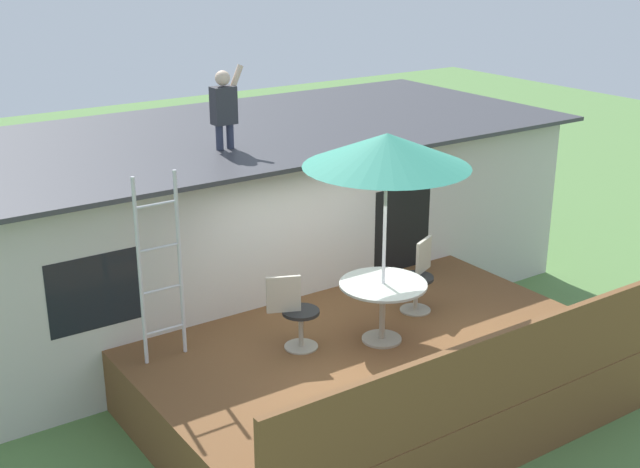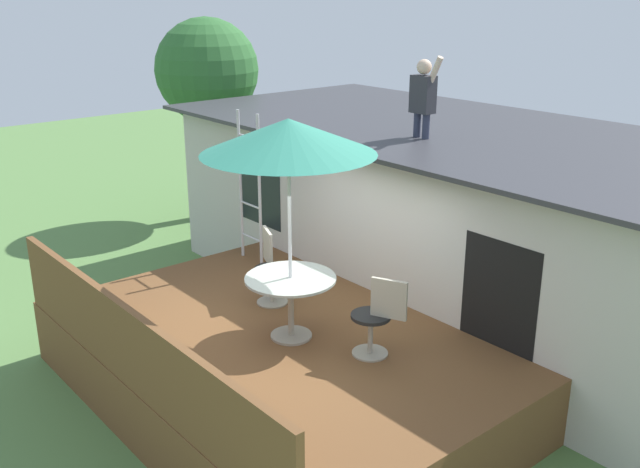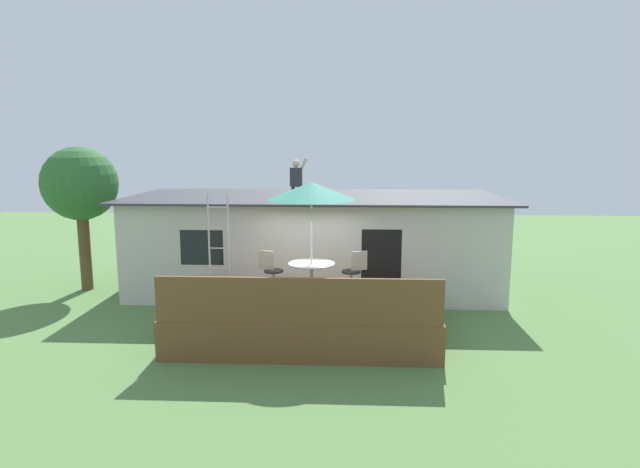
{
  "view_description": "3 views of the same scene",
  "coord_description": "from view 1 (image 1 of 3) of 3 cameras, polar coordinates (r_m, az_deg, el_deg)",
  "views": [
    {
      "loc": [
        -5.57,
        -7.05,
        5.38
      ],
      "look_at": [
        -0.34,
        0.6,
        2.07
      ],
      "focal_mm": 46.77,
      "sensor_mm": 36.0,
      "label": 1
    },
    {
      "loc": [
        6.06,
        -4.58,
        4.65
      ],
      "look_at": [
        -0.4,
        0.84,
        1.73
      ],
      "focal_mm": 40.27,
      "sensor_mm": 36.0,
      "label": 2
    },
    {
      "loc": [
        0.87,
        -11.55,
        4.17
      ],
      "look_at": [
        0.27,
        0.92,
        2.04
      ],
      "focal_mm": 29.97,
      "sensor_mm": 36.0,
      "label": 3
    }
  ],
  "objects": [
    {
      "name": "patio_chair_left",
      "position": [
        9.73,
        -1.74,
        -5.4
      ],
      "size": [
        0.59,
        0.44,
        0.92
      ],
      "rotation": [
        0.0,
        0.0,
        -0.41
      ],
      "color": "#A59E8C",
      "rests_on": "deck"
    },
    {
      "name": "deck",
      "position": [
        10.27,
        3.49,
        -9.36
      ],
      "size": [
        5.52,
        3.99,
        0.8
      ],
      "primitive_type": "cube",
      "color": "brown",
      "rests_on": "ground"
    },
    {
      "name": "patio_table",
      "position": [
        9.88,
        4.32,
        -4.22
      ],
      "size": [
        1.04,
        1.04,
        0.74
      ],
      "color": "#A59E8C",
      "rests_on": "deck"
    },
    {
      "name": "ground_plane",
      "position": [
        10.47,
        3.44,
        -11.27
      ],
      "size": [
        40.0,
        40.0,
        0.0
      ],
      "primitive_type": "plane",
      "color": "#567F42"
    },
    {
      "name": "house",
      "position": [
        12.67,
        -6.41,
        1.01
      ],
      "size": [
        10.5,
        4.5,
        2.69
      ],
      "color": "beige",
      "rests_on": "ground"
    },
    {
      "name": "step_ladder",
      "position": [
        9.43,
        -10.87,
        -2.35
      ],
      "size": [
        0.52,
        0.04,
        2.2
      ],
      "color": "silver",
      "rests_on": "deck"
    },
    {
      "name": "patio_chair_right",
      "position": [
        10.81,
        6.78,
        -2.89
      ],
      "size": [
        0.59,
        0.44,
        0.92
      ],
      "rotation": [
        0.0,
        0.0,
        -2.7
      ],
      "color": "#A59E8C",
      "rests_on": "deck"
    },
    {
      "name": "person_figure",
      "position": [
        11.2,
        -6.57,
        8.83
      ],
      "size": [
        0.47,
        0.2,
        1.11
      ],
      "color": "#33384C",
      "rests_on": "house"
    },
    {
      "name": "patio_umbrella",
      "position": [
        9.31,
        4.6,
        5.74
      ],
      "size": [
        1.9,
        1.9,
        2.54
      ],
      "color": "silver",
      "rests_on": "deck"
    },
    {
      "name": "deck_railing",
      "position": [
        8.61,
        11.65,
        -9.44
      ],
      "size": [
        5.42,
        0.08,
        0.9
      ],
      "primitive_type": "cube",
      "color": "brown",
      "rests_on": "deck"
    }
  ]
}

